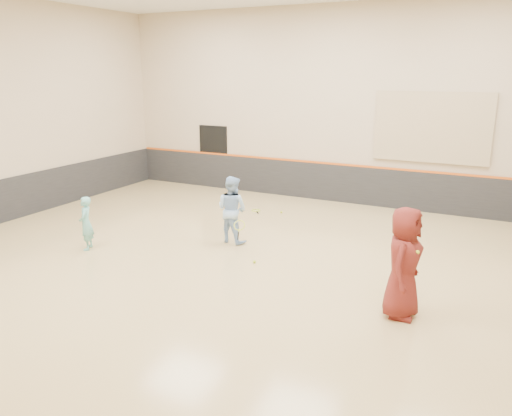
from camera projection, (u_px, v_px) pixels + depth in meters
The scene contains 14 objects.
room at pixel (249, 228), 10.70m from camera, with size 15.04×12.04×6.22m.
wainscot_back at pixel (335, 183), 15.90m from camera, with size 14.90×0.04×1.20m, color #232326.
wainscot_left at pixel (12, 199), 13.97m from camera, with size 0.04×11.90×1.20m, color #232326.
accent_stripe at pixel (335, 164), 15.72m from camera, with size 14.90×0.03×0.06m, color #D85914.
acoustic_panel at pixel (432, 128), 14.16m from camera, with size 3.20×0.08×2.00m, color tan.
doorway at pixel (214, 157), 17.71m from camera, with size 1.10×0.05×2.20m, color black.
girl at pixel (86, 223), 11.60m from camera, with size 0.46×0.30×1.27m, color #6DBDB7.
instructor at pixel (232, 209), 12.08m from camera, with size 0.80×0.62×1.64m, color #9BC2F0.
young_man at pixel (404, 263), 8.34m from camera, with size 0.94×0.61×1.93m, color maroon.
held_racket at pixel (239, 225), 11.71m from camera, with size 0.41×0.41×0.48m, color #D4E732, non-canonical shape.
spare_racket at pixel (256, 210), 14.97m from camera, with size 0.60×0.60×0.04m, color #B4DD30, non-canonical shape.
ball_under_racket at pixel (254, 262), 10.89m from camera, with size 0.07×0.07×0.07m, color #ACCA2F.
ball_in_hand at pixel (418, 252), 8.00m from camera, with size 0.07×0.07×0.07m, color gold.
ball_beside_spare at pixel (281, 212), 14.70m from camera, with size 0.07×0.07×0.07m, color #BCCB2F.
Camera 1 is at (4.71, -9.04, 4.08)m, focal length 35.00 mm.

